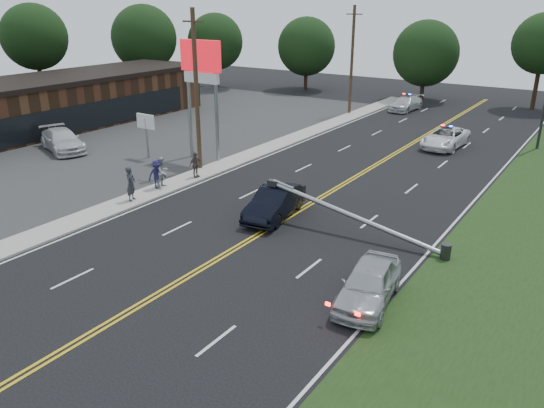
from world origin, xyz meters
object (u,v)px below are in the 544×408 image
Objects in this scene: small_sign at (146,125)px; fallen_streetlight at (362,220)px; utility_pole_mid at (196,91)px; bystander_b at (162,172)px; utility_pole_far at (352,60)px; bystander_d at (195,165)px; bystander_c at (157,174)px; emergency_b at (406,103)px; emergency_a at (445,138)px; waiting_sedan at (369,284)px; parked_car at (62,140)px; bystander_a at (131,184)px; crashed_sedan at (275,202)px; pylon_sign at (201,71)px.

fallen_streetlight is (18.19, -4.00, -1.41)m from small_sign.
bystander_b is at bearing -79.51° from utility_pole_mid.
utility_pole_far is 24.10m from bystander_d.
bystander_b is 1.09× the size of bystander_c.
fallen_streetlight reaches higher than emergency_b.
waiting_sedan is at bearing -76.73° from emergency_a.
emergency_a is 21.98m from bystander_c.
bystander_c is at bearing 174.11° from bystander_d.
bystander_a is (12.37, -4.57, 0.29)m from parked_car.
bystander_b is (0.77, -26.15, -4.05)m from utility_pole_far.
bystander_c is 1.05× the size of bystander_d.
bystander_b is 1.14× the size of bystander_d.
small_sign is 14.08m from crashed_sedan.
small_sign is at bearing 180.00° from utility_pole_mid.
parked_car reaches higher than emergency_b.
fallen_streetlight is at bearing 107.88° from waiting_sedan.
utility_pole_mid is 2.28× the size of waiting_sedan.
fallen_streetlight is 5.54× the size of bystander_c.
utility_pole_mid is 22.00m from utility_pole_far.
utility_pole_mid is 18.86m from waiting_sedan.
small_sign is 18.68m from fallen_streetlight.
small_sign is 0.71× the size of waiting_sedan.
emergency_a is at bearing -32.65° from utility_pole_far.
emergency_a is 3.26× the size of bystander_d.
utility_pole_mid is 5.92× the size of bystander_c.
fallen_streetlight reaches higher than waiting_sedan.
waiting_sedan is at bearing -116.72° from bystander_b.
bystander_d is (5.94, -1.71, -1.41)m from small_sign.
small_sign reaches higher than emergency_a.
fallen_streetlight is 1.74× the size of parked_car.
utility_pole_mid is 5.25× the size of bystander_a.
parked_car is 2.93× the size of bystander_b.
fallen_streetlight is 4.81m from crashed_sedan.
utility_pole_mid is at bearing 0.00° from small_sign.
small_sign reaches higher than emergency_b.
bystander_d is at bearing -56.39° from utility_pole_mid.
bystander_d reaches higher than crashed_sedan.
utility_pole_mid is at bearing 28.32° from bystander_c.
pylon_sign is 2.58× the size of small_sign.
utility_pole_far is at bearing 117.24° from fallen_streetlight.
bystander_b is at bearing -79.22° from parked_car.
parked_car is at bearing 175.73° from fallen_streetlight.
utility_pole_mid reaches higher than small_sign.
bystander_d is (2.44, -3.71, -5.07)m from pylon_sign.
parked_car is 12.36m from bystander_b.
bystander_a reaches higher than waiting_sedan.
bystander_b is (-7.81, -0.07, 0.27)m from crashed_sedan.
emergency_b is (8.76, 26.72, -1.62)m from small_sign.
waiting_sedan is 37.71m from emergency_b.
parked_car is at bearing 98.82° from bystander_c.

